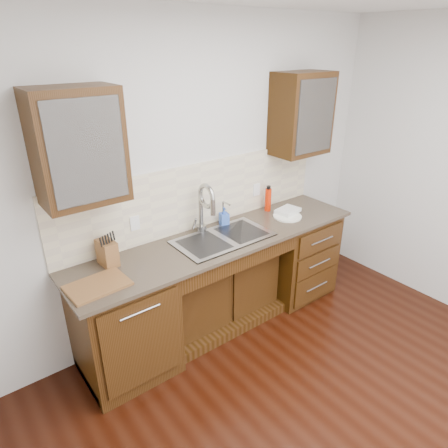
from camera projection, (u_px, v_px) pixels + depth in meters
ground at (345, 433)px, 2.79m from camera, size 4.00×3.50×0.10m
wall_back at (196, 178)px, 3.51m from camera, size 4.00×0.10×2.70m
base_cabinet_left at (124, 324)px, 3.10m from camera, size 0.70×0.62×0.88m
base_cabinet_center at (216, 287)px, 3.73m from camera, size 1.20×0.44×0.70m
base_cabinet_right at (294, 253)px, 4.15m from camera, size 0.70×0.62×0.88m
countertop at (222, 239)px, 3.43m from camera, size 2.70×0.65×0.03m
backsplash at (201, 195)px, 3.52m from camera, size 2.70×0.02×0.59m
sink at (223, 247)px, 3.45m from camera, size 0.84×0.46×0.19m
faucet at (201, 211)px, 3.45m from camera, size 0.04×0.04×0.40m
filter_tap at (223, 212)px, 3.63m from camera, size 0.02×0.02×0.24m
upper_cabinet_left at (78, 147)px, 2.57m from camera, size 0.55×0.34×0.75m
upper_cabinet_right at (301, 114)px, 3.73m from camera, size 0.55×0.34×0.75m
outlet_left at (135, 223)px, 3.19m from camera, size 0.08×0.01×0.12m
outlet_right at (256, 190)px, 3.91m from camera, size 0.08×0.01×0.12m
soap_bottle at (224, 216)px, 3.63m from camera, size 0.09×0.09×0.17m
water_bottle at (268, 200)px, 3.93m from camera, size 0.06×0.06×0.23m
plate at (287, 216)px, 3.82m from camera, size 0.33×0.33×0.02m
dish_towel at (288, 211)px, 3.88m from camera, size 0.26×0.21×0.04m
knife_block at (107, 253)px, 2.98m from camera, size 0.12×0.18×0.19m
cutting_board at (98, 285)px, 2.74m from camera, size 0.42×0.31×0.02m
cup_left_a at (66, 157)px, 2.55m from camera, size 0.15×0.15×0.10m
cup_left_b at (93, 153)px, 2.64m from camera, size 0.11×0.11×0.09m
cup_right_a at (296, 121)px, 3.71m from camera, size 0.15×0.15×0.09m
cup_right_b at (308, 119)px, 3.80m from camera, size 0.12×0.12×0.09m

